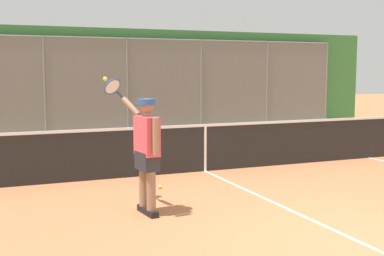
# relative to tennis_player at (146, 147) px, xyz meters

# --- Properties ---
(ground_plane) EXTENTS (60.00, 60.00, 0.00)m
(ground_plane) POSITION_rel_tennis_player_xyz_m (-2.00, 2.16, -0.96)
(ground_plane) COLOR #B76B42
(fence_backdrop) EXTENTS (17.83, 1.37, 3.32)m
(fence_backdrop) POSITION_rel_tennis_player_xyz_m (-2.00, -9.12, 0.68)
(fence_backdrop) COLOR slate
(fence_backdrop) RESTS_ON ground
(tennis_net) EXTENTS (10.83, 0.09, 1.07)m
(tennis_net) POSITION_rel_tennis_player_xyz_m (-2.00, -2.51, -0.47)
(tennis_net) COLOR #2D2D2D
(tennis_net) RESTS_ON ground
(tennis_player) EXTENTS (0.59, 1.34, 1.94)m
(tennis_player) POSITION_rel_tennis_player_xyz_m (0.00, 0.00, 0.00)
(tennis_player) COLOR black
(tennis_player) RESTS_ON ground
(tennis_ball_near_baseline) EXTENTS (0.07, 0.07, 0.07)m
(tennis_ball_near_baseline) POSITION_rel_tennis_player_xyz_m (-0.67, -1.40, -0.93)
(tennis_ball_near_baseline) COLOR #D6E042
(tennis_ball_near_baseline) RESTS_ON ground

